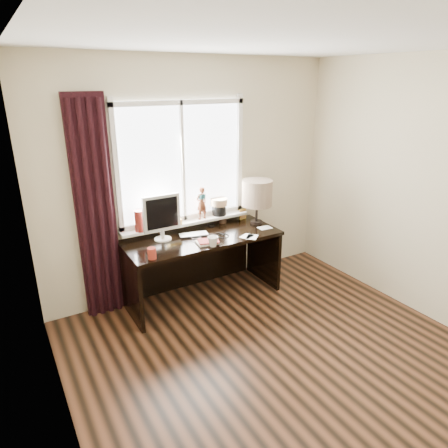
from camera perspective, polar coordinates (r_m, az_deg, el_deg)
floor at (r=3.62m, az=11.60°, el=-21.06°), size 3.50×4.00×0.00m
ceiling at (r=2.76m, az=15.70°, el=24.49°), size 3.50×4.00×0.00m
wall_back at (r=4.52m, az=-4.32°, el=6.50°), size 3.50×0.00×2.60m
wall_left at (r=2.22m, az=-22.24°, el=-9.95°), size 0.00×4.00×2.60m
laptop at (r=4.34m, az=-4.34°, el=-1.52°), size 0.35×0.26×0.02m
mug at (r=4.05m, az=-1.61°, el=-2.46°), size 0.15×0.15×0.11m
red_cup at (r=3.83m, az=-10.26°, el=-4.15°), size 0.08×0.08×0.11m
window at (r=4.42m, az=-5.65°, el=6.29°), size 1.52×0.20×1.40m
curtain at (r=4.13m, az=-17.87°, el=1.57°), size 0.38×0.09×2.25m
desk at (r=4.50m, az=-3.65°, el=-4.23°), size 1.70×0.70×0.75m
monitor at (r=4.18m, az=-8.91°, el=1.30°), size 0.40×0.18×0.49m
notebook_stack at (r=4.14m, az=-2.34°, el=-2.55°), size 0.25×0.21×0.03m
brush_holder at (r=4.71m, az=-0.22°, el=0.91°), size 0.09×0.09×0.25m
icon_frame at (r=4.83m, az=2.70°, el=1.44°), size 0.10×0.04×0.13m
table_lamp at (r=4.61m, az=4.75°, el=4.37°), size 0.35×0.35×0.52m
loose_papers at (r=4.40m, az=4.41°, el=-1.37°), size 0.49×0.31×0.00m
desk_cables at (r=4.40m, az=-0.77°, el=-1.26°), size 0.20×0.49×0.01m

